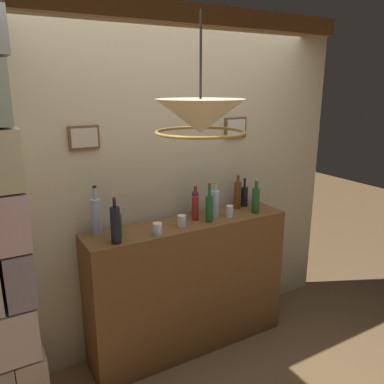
# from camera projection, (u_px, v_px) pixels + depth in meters

# --- Properties ---
(panelled_rear_partition) EXTENTS (3.16, 0.15, 2.67)m
(panelled_rear_partition) POSITION_uv_depth(u_px,v_px,m) (173.00, 174.00, 3.11)
(panelled_rear_partition) COLOR beige
(panelled_rear_partition) RESTS_ON ground
(bar_shelf_unit) EXTENTS (1.62, 0.37, 1.09)m
(bar_shelf_unit) POSITION_uv_depth(u_px,v_px,m) (189.00, 286.00, 3.12)
(bar_shelf_unit) COLOR brown
(bar_shelf_unit) RESTS_ON ground
(liquor_bottle_whiskey) EXTENTS (0.05, 0.05, 0.23)m
(liquor_bottle_whiskey) POSITION_uv_depth(u_px,v_px,m) (118.00, 225.00, 2.66)
(liquor_bottle_whiskey) COLOR #194D26
(liquor_bottle_whiskey) RESTS_ON bar_shelf_unit
(liquor_bottle_rum) EXTENTS (0.06, 0.06, 0.30)m
(liquor_bottle_rum) POSITION_uv_depth(u_px,v_px,m) (238.00, 194.00, 3.28)
(liquor_bottle_rum) COLOR brown
(liquor_bottle_rum) RESTS_ON bar_shelf_unit
(liquor_bottle_vodka) EXTENTS (0.05, 0.05, 0.26)m
(liquor_bottle_vodka) POSITION_uv_depth(u_px,v_px,m) (195.00, 203.00, 3.11)
(liquor_bottle_vodka) COLOR navy
(liquor_bottle_vodka) RESTS_ON bar_shelf_unit
(liquor_bottle_rye) EXTENTS (0.07, 0.07, 0.32)m
(liquor_bottle_rye) POSITION_uv_depth(u_px,v_px,m) (115.00, 225.00, 2.55)
(liquor_bottle_rye) COLOR black
(liquor_bottle_rye) RESTS_ON bar_shelf_unit
(liquor_bottle_tequila) EXTENTS (0.05, 0.05, 0.27)m
(liquor_bottle_tequila) POSITION_uv_depth(u_px,v_px,m) (195.00, 207.00, 2.99)
(liquor_bottle_tequila) COLOR maroon
(liquor_bottle_tequila) RESTS_ON bar_shelf_unit
(liquor_bottle_vermouth) EXTENTS (0.06, 0.06, 0.24)m
(liquor_bottle_vermouth) POSITION_uv_depth(u_px,v_px,m) (244.00, 196.00, 3.35)
(liquor_bottle_vermouth) COLOR black
(liquor_bottle_vermouth) RESTS_ON bar_shelf_unit
(liquor_bottle_bourbon) EXTENTS (0.06, 0.06, 0.28)m
(liquor_bottle_bourbon) POSITION_uv_depth(u_px,v_px,m) (215.00, 203.00, 3.08)
(liquor_bottle_bourbon) COLOR #A4C6E5
(liquor_bottle_bourbon) RESTS_ON bar_shelf_unit
(liquor_bottle_mezcal) EXTENTS (0.05, 0.05, 0.30)m
(liquor_bottle_mezcal) POSITION_uv_depth(u_px,v_px,m) (209.00, 208.00, 2.95)
(liquor_bottle_mezcal) COLOR #1A5822
(liquor_bottle_mezcal) RESTS_ON bar_shelf_unit
(liquor_bottle_port) EXTENTS (0.07, 0.07, 0.35)m
(liquor_bottle_port) POSITION_uv_depth(u_px,v_px,m) (96.00, 216.00, 2.70)
(liquor_bottle_port) COLOR #A1B5D5
(liquor_bottle_port) RESTS_ON bar_shelf_unit
(liquor_bottle_scotch) EXTENTS (0.06, 0.06, 0.28)m
(liquor_bottle_scotch) POSITION_uv_depth(u_px,v_px,m) (256.00, 200.00, 3.16)
(liquor_bottle_scotch) COLOR #195424
(liquor_bottle_scotch) RESTS_ON bar_shelf_unit
(glass_tumbler_rocks) EXTENTS (0.06, 0.06, 0.09)m
(glass_tumbler_rocks) POSITION_uv_depth(u_px,v_px,m) (182.00, 221.00, 2.87)
(glass_tumbler_rocks) COLOR silver
(glass_tumbler_rocks) RESTS_ON bar_shelf_unit
(glass_tumbler_highball) EXTENTS (0.07, 0.07, 0.08)m
(glass_tumbler_highball) POSITION_uv_depth(u_px,v_px,m) (158.00, 229.00, 2.72)
(glass_tumbler_highball) COLOR silver
(glass_tumbler_highball) RESTS_ON bar_shelf_unit
(glass_tumbler_shot) EXTENTS (0.06, 0.06, 0.09)m
(glass_tumbler_shot) POSITION_uv_depth(u_px,v_px,m) (230.00, 211.00, 3.08)
(glass_tumbler_shot) COLOR silver
(glass_tumbler_shot) RESTS_ON bar_shelf_unit
(pendant_lamp) EXTENTS (0.45, 0.45, 0.56)m
(pendant_lamp) POSITION_uv_depth(u_px,v_px,m) (200.00, 118.00, 1.89)
(pendant_lamp) COLOR #EFE5C6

